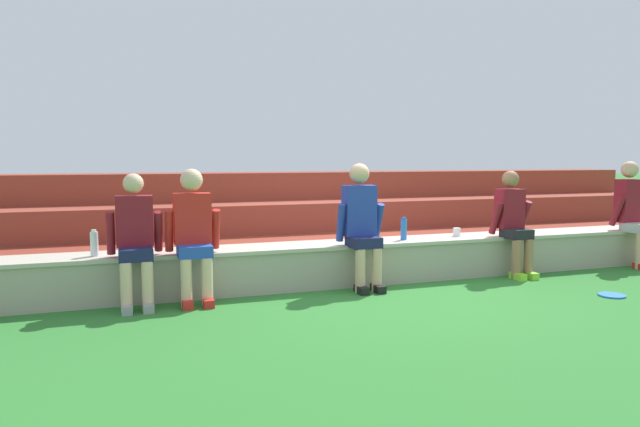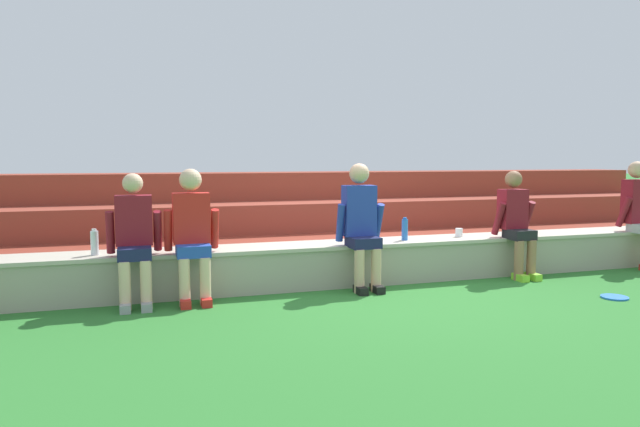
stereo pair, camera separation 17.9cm
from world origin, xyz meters
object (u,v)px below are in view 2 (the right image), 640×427
at_px(person_rightmost_edge, 640,212).
at_px(frisbee, 615,297).
at_px(person_far_right, 516,221).
at_px(water_bottle_mid_right, 405,229).
at_px(person_center, 192,231).
at_px(person_left_of_center, 134,236).
at_px(plastic_cup_right_end, 459,233).
at_px(water_bottle_center_gap, 95,243).
at_px(person_right_of_center, 361,222).

height_order(person_rightmost_edge, frisbee, person_rightmost_edge).
bearing_deg(person_far_right, water_bottle_mid_right, 170.60).
bearing_deg(person_center, person_rightmost_edge, 0.18).
bearing_deg(person_left_of_center, plastic_cup_right_end, 4.40).
distance_m(person_left_of_center, plastic_cup_right_end, 3.83).
bearing_deg(frisbee, person_rightmost_edge, 37.61).
distance_m(person_rightmost_edge, frisbee, 2.15).
xyz_separation_m(person_rightmost_edge, frisbee, (-1.60, -1.23, -0.74)).
distance_m(water_bottle_center_gap, frisbee, 5.37).
relative_size(person_left_of_center, plastic_cup_right_end, 12.48).
distance_m(person_right_of_center, person_far_right, 2.04).
bearing_deg(person_rightmost_edge, person_center, -179.82).
bearing_deg(person_far_right, person_rightmost_edge, -0.06).
height_order(person_right_of_center, water_bottle_center_gap, person_right_of_center).
xyz_separation_m(water_bottle_center_gap, frisbee, (5.14, -1.46, -0.60)).
bearing_deg(frisbee, person_right_of_center, 152.75).
height_order(person_center, plastic_cup_right_end, person_center).
bearing_deg(person_far_right, plastic_cup_right_end, 154.57).
bearing_deg(water_bottle_mid_right, water_bottle_center_gap, -179.97).
relative_size(person_right_of_center, frisbee, 5.13).
height_order(person_center, frisbee, person_center).
height_order(person_left_of_center, water_bottle_mid_right, person_left_of_center).
relative_size(water_bottle_center_gap, water_bottle_mid_right, 0.98).
bearing_deg(person_rightmost_edge, plastic_cup_right_end, 173.37).
distance_m(person_far_right, water_bottle_center_gap, 4.83).
relative_size(person_right_of_center, water_bottle_mid_right, 5.14).
height_order(person_center, water_bottle_mid_right, person_center).
distance_m(person_right_of_center, water_bottle_mid_right, 0.71).
bearing_deg(frisbee, person_far_right, 104.35).
bearing_deg(frisbee, person_left_of_center, 165.45).
bearing_deg(frisbee, person_center, 163.84).
distance_m(person_center, person_right_of_center, 1.84).
bearing_deg(plastic_cup_right_end, person_far_right, -25.43).
relative_size(person_left_of_center, frisbee, 4.80).
xyz_separation_m(person_right_of_center, water_bottle_center_gap, (-2.78, 0.25, -0.14)).
xyz_separation_m(person_center, person_rightmost_edge, (5.79, 0.02, 0.02)).
height_order(person_right_of_center, water_bottle_mid_right, person_right_of_center).
bearing_deg(person_left_of_center, frisbee, -14.55).
xyz_separation_m(plastic_cup_right_end, frisbee, (0.93, -1.53, -0.52)).
relative_size(water_bottle_mid_right, frisbee, 1.00).
distance_m(person_far_right, water_bottle_mid_right, 1.41).
relative_size(person_far_right, plastic_cup_right_end, 12.42).
distance_m(person_right_of_center, water_bottle_center_gap, 2.79).
bearing_deg(water_bottle_mid_right, person_center, -174.27).
distance_m(person_center, plastic_cup_right_end, 3.28).
height_order(person_right_of_center, plastic_cup_right_end, person_right_of_center).
height_order(water_bottle_mid_right, plastic_cup_right_end, water_bottle_mid_right).
xyz_separation_m(person_far_right, frisbee, (0.32, -1.23, -0.68)).
xyz_separation_m(person_left_of_center, person_right_of_center, (2.39, -0.02, 0.06)).
height_order(water_bottle_center_gap, frisbee, water_bottle_center_gap).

